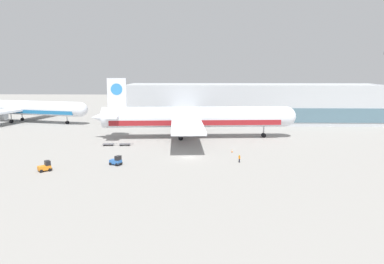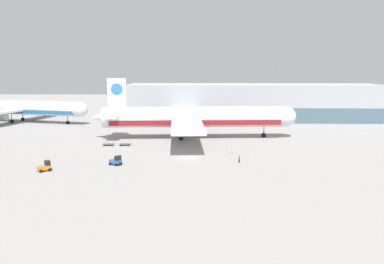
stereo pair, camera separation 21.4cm
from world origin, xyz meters
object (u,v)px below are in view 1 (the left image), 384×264
airplane_distant (23,108)px  traffic_cone_near (232,151)px  ground_crew_near (239,158)px  airplane_main (192,118)px  baggage_tug_foreground (116,161)px  baggage_tug_mid (45,167)px  baggage_dolly_second (125,144)px  baggage_dolly_lead (108,144)px

airplane_distant → traffic_cone_near: airplane_distant is taller
airplane_distant → ground_crew_near: size_ratio=30.43×
airplane_main → ground_crew_near: (10.77, -27.76, -4.86)m
airplane_main → airplane_distant: size_ratio=1.14×
airplane_main → baggage_tug_foreground: (-14.82, -30.66, -4.96)m
traffic_cone_near → baggage_tug_mid: bearing=-155.0°
baggage_tug_foreground → airplane_distant: bearing=153.9°
airplane_main → baggage_tug_mid: airplane_main is taller
baggage_tug_mid → traffic_cone_near: baggage_tug_mid is taller
baggage_tug_foreground → traffic_cone_near: 27.74m
airplane_main → traffic_cone_near: airplane_main is taller
baggage_tug_mid → baggage_dolly_second: 26.71m
baggage_tug_mid → ground_crew_near: size_ratio=1.67×
ground_crew_near → baggage_dolly_second: bearing=-155.6°
baggage_dolly_lead → baggage_dolly_second: 4.25m
baggage_tug_mid → baggage_dolly_second: (10.42, 24.58, -0.49)m
baggage_tug_mid → ground_crew_near: bearing=-27.4°
baggage_tug_foreground → baggage_dolly_lead: bearing=133.9°
baggage_dolly_lead → traffic_cone_near: bearing=-17.5°
traffic_cone_near → baggage_tug_foreground: bearing=-153.3°
baggage_tug_foreground → baggage_dolly_second: baggage_tug_foreground is taller
baggage_dolly_second → traffic_cone_near: (27.08, -7.13, -0.02)m
baggage_tug_foreground → ground_crew_near: baggage_tug_foreground is taller
baggage_dolly_lead → traffic_cone_near: 32.09m
traffic_cone_near → baggage_dolly_second: bearing=165.2°
ground_crew_near → airplane_distant: bearing=-162.6°
airplane_main → ground_crew_near: bearing=-72.9°
airplane_distant → baggage_tug_foreground: 77.71m
airplane_distant → traffic_cone_near: 87.74m
ground_crew_near → traffic_cone_near: bearing=150.2°
airplane_distant → traffic_cone_near: bearing=-19.8°
baggage_tug_foreground → traffic_cone_near: bearing=52.0°
airplane_main → traffic_cone_near: (9.95, -18.18, -5.47)m
airplane_distant → baggage_tug_foreground: size_ratio=18.16×
ground_crew_near → baggage_tug_foreground: bearing=-118.2°
baggage_tug_foreground → traffic_cone_near: size_ratio=3.70×
baggage_dolly_lead → ground_crew_near: ground_crew_near is taller
baggage_dolly_second → airplane_distant: bearing=133.4°
baggage_dolly_second → baggage_dolly_lead: bearing=177.3°
airplane_distant → ground_crew_near: airplane_distant is taller
baggage_tug_mid → baggage_dolly_lead: (6.18, 24.42, -0.49)m
baggage_tug_mid → ground_crew_near: 39.11m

